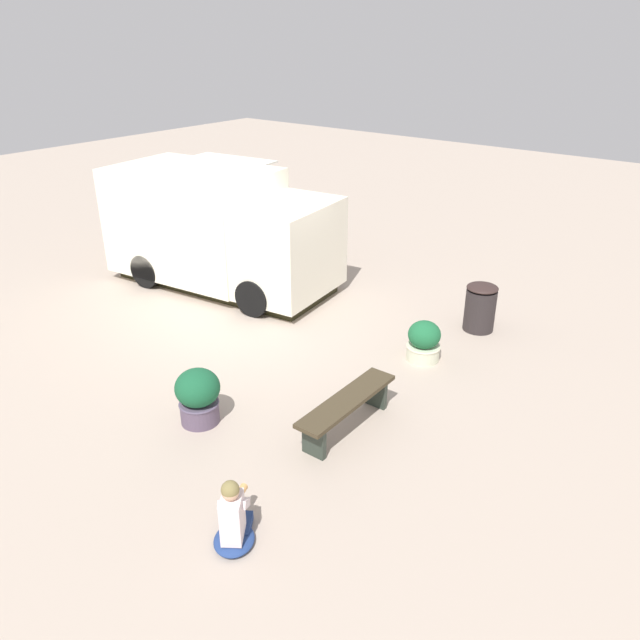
{
  "coord_description": "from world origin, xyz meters",
  "views": [
    {
      "loc": [
        7.9,
        7.54,
        5.04
      ],
      "look_at": [
        1.19,
        2.27,
        0.97
      ],
      "focal_mm": 34.67,
      "sensor_mm": 36.0,
      "label": 1
    }
  ],
  "objects_px": {
    "planter_flowering_far": "(198,395)",
    "trash_bin": "(480,307)",
    "person_customer": "(233,519)",
    "planter_flowering_near": "(424,341)",
    "plaza_bench": "(347,406)",
    "food_truck": "(219,231)"
  },
  "relations": [
    {
      "from": "planter_flowering_far",
      "to": "trash_bin",
      "type": "xyz_separation_m",
      "value": [
        -5.13,
        1.8,
        0.02
      ]
    },
    {
      "from": "person_customer",
      "to": "planter_flowering_far",
      "type": "bearing_deg",
      "value": -123.06
    },
    {
      "from": "planter_flowering_far",
      "to": "trash_bin",
      "type": "relative_size",
      "value": 0.93
    },
    {
      "from": "planter_flowering_far",
      "to": "trash_bin",
      "type": "height_order",
      "value": "trash_bin"
    },
    {
      "from": "person_customer",
      "to": "trash_bin",
      "type": "bearing_deg",
      "value": -178.34
    },
    {
      "from": "planter_flowering_near",
      "to": "trash_bin",
      "type": "distance_m",
      "value": 1.63
    },
    {
      "from": "person_customer",
      "to": "trash_bin",
      "type": "xyz_separation_m",
      "value": [
        -6.42,
        -0.19,
        0.13
      ]
    },
    {
      "from": "planter_flowering_near",
      "to": "plaza_bench",
      "type": "relative_size",
      "value": 0.38
    },
    {
      "from": "person_customer",
      "to": "planter_flowering_near",
      "type": "bearing_deg",
      "value": -174.99
    },
    {
      "from": "person_customer",
      "to": "food_truck",
      "type": "bearing_deg",
      "value": -132.69
    },
    {
      "from": "planter_flowering_far",
      "to": "person_customer",
      "type": "bearing_deg",
      "value": 56.94
    },
    {
      "from": "food_truck",
      "to": "planter_flowering_far",
      "type": "relative_size",
      "value": 6.14
    },
    {
      "from": "planter_flowering_near",
      "to": "planter_flowering_far",
      "type": "xyz_separation_m",
      "value": [
        3.52,
        -1.56,
        0.1
      ]
    },
    {
      "from": "plaza_bench",
      "to": "trash_bin",
      "type": "xyz_separation_m",
      "value": [
        -4.0,
        0.07,
        0.07
      ]
    },
    {
      "from": "planter_flowering_far",
      "to": "plaza_bench",
      "type": "relative_size",
      "value": 0.45
    },
    {
      "from": "planter_flowering_near",
      "to": "planter_flowering_far",
      "type": "height_order",
      "value": "planter_flowering_far"
    },
    {
      "from": "planter_flowering_far",
      "to": "trash_bin",
      "type": "bearing_deg",
      "value": 160.69
    },
    {
      "from": "food_truck",
      "to": "person_customer",
      "type": "distance_m",
      "value": 7.59
    },
    {
      "from": "planter_flowering_near",
      "to": "plaza_bench",
      "type": "xyz_separation_m",
      "value": [
        2.39,
        0.16,
        0.04
      ]
    },
    {
      "from": "planter_flowering_near",
      "to": "trash_bin",
      "type": "bearing_deg",
      "value": 171.68
    },
    {
      "from": "person_customer",
      "to": "planter_flowering_near",
      "type": "distance_m",
      "value": 4.83
    },
    {
      "from": "planter_flowering_near",
      "to": "plaza_bench",
      "type": "bearing_deg",
      "value": 3.86
    }
  ]
}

